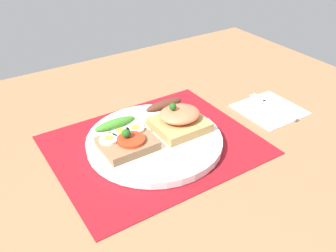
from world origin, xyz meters
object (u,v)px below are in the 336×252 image
Objects in this scene: sandwich_salmon at (177,118)px; napkin at (270,109)px; sandwich_egg_tomato at (125,138)px; fork at (272,105)px; plate at (155,141)px.

napkin is at bearing -9.10° from sandwich_salmon.
sandwich_egg_tomato is 0.90× the size of sandwich_salmon.
sandwich_egg_tomato reaches higher than fork.
napkin is (21.99, -3.52, -3.29)cm from sandwich_salmon.
sandwich_egg_tomato is at bearing 174.77° from fork.
plate is 6.01cm from sandwich_egg_tomato.
sandwich_egg_tomato is (-5.55, 1.06, 2.05)cm from plate.
sandwich_salmon reaches higher than fork.
fork is at bearing -4.12° from plate.
sandwich_salmon is (5.75, 1.06, 2.57)cm from plate.
sandwich_salmon reaches higher than plate.
fork is at bearing -7.78° from sandwich_salmon.
plate is 27.86cm from napkin.
plate is at bearing -10.85° from sandwich_egg_tomato.
fork reaches higher than napkin.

